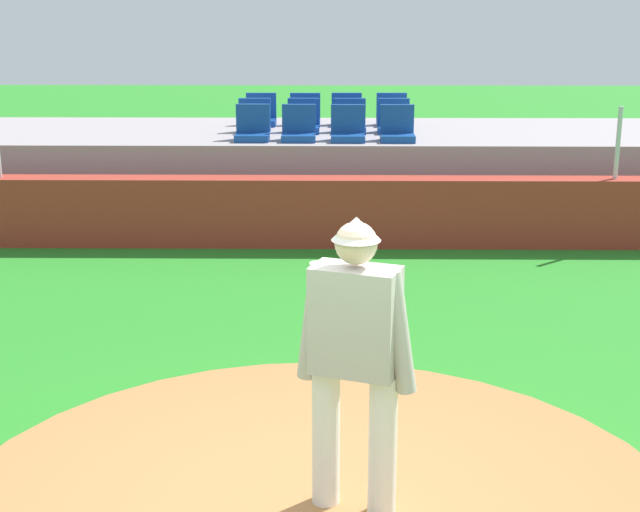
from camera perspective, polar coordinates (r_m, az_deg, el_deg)
pitcher at (r=5.34m, az=2.17°, el=-5.50°), size 0.72×0.42×1.80m
brick_barrier at (r=12.22m, az=0.26°, el=2.74°), size 16.93×0.40×0.91m
fence_post_right at (r=12.60m, az=17.91°, el=6.66°), size 0.06×0.06×0.94m
bleacher_platform at (r=14.38m, az=0.34°, el=5.34°), size 16.18×3.07×1.22m
stadium_chair_0 at (r=13.34m, az=-4.18°, el=7.81°), size 0.48×0.44×0.50m
stadium_chair_1 at (r=13.28m, az=-1.32°, el=7.81°), size 0.48×0.44×0.50m
stadium_chair_2 at (r=13.25m, az=1.72°, el=7.80°), size 0.48×0.44×0.50m
stadium_chair_3 at (r=13.29m, az=4.79°, el=7.77°), size 0.48×0.44×0.50m
stadium_chair_4 at (r=14.11m, az=-4.07°, el=8.25°), size 0.48×0.44×0.50m
stadium_chair_5 at (r=14.08m, az=-1.03°, el=8.27°), size 0.48×0.44×0.50m
stadium_chair_6 at (r=14.08m, az=1.84°, el=8.26°), size 0.48×0.44×0.50m
stadium_chair_7 at (r=14.11m, az=4.56°, el=8.24°), size 0.48×0.44×0.50m
stadium_chair_8 at (r=14.91m, az=-3.66°, el=8.66°), size 0.48×0.44×0.50m
stadium_chair_9 at (r=14.86m, az=-0.93°, el=8.66°), size 0.48×0.44×0.50m
stadium_chair_10 at (r=14.88m, az=1.65°, el=8.67°), size 0.48×0.44×0.50m
stadium_chair_11 at (r=14.92m, az=4.45°, el=8.65°), size 0.48×0.44×0.50m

